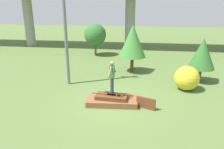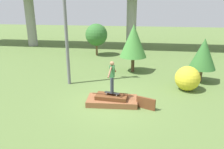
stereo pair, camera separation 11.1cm
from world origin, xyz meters
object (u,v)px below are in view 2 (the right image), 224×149
Objects in this scene: skateboard at (112,93)px; tree_behind_left at (96,35)px; bush_yellow_flowering at (187,78)px; tree_behind_right at (203,54)px; tree_mid_back at (133,41)px; utility_pole at (65,17)px; skater at (112,75)px.

skateboard is 0.27× the size of tree_behind_left.
bush_yellow_flowering is (7.38, -8.25, -1.32)m from tree_behind_left.
tree_behind_right is 0.81× the size of tree_mid_back.
skateboard is 4.95m from bush_yellow_flowering.
tree_behind_left is at bearing 106.28° from skateboard.
skateboard is 0.29× the size of tree_behind_right.
utility_pole is (-3.22, 2.60, 3.62)m from skateboard.
skateboard is at bearing -38.90° from utility_pole.
tree_behind_left is 6.34m from tree_mid_back.
utility_pole reaches higher than tree_mid_back.
tree_behind_right is (8.54, -6.60, -0.14)m from tree_behind_left.
tree_behind_left is (0.05, 8.25, -2.19)m from utility_pole.
skateboard is 0.56× the size of bush_yellow_flowering.
utility_pole is 5.53× the size of bush_yellow_flowering.
bush_yellow_flowering is at bearing -43.22° from tree_mid_back.
bush_yellow_flowering is at bearing -48.18° from tree_behind_left.
skater is 1.13× the size of bush_yellow_flowering.
skater is at bearing -148.23° from bush_yellow_flowering.
tree_behind_right reaches higher than skater.
tree_mid_back is (0.73, 5.87, 1.74)m from skateboard.
tree_behind_left is at bearing 142.32° from tree_behind_right.
tree_behind_right is at bearing -19.18° from tree_mid_back.
tree_behind_left is at bearing 106.28° from skater.
skater is at bearing -141.57° from tree_behind_right.
tree_behind_left is 11.15m from bush_yellow_flowering.
skater reaches higher than bush_yellow_flowering.
utility_pole is 5.47m from tree_mid_back.
tree_behind_left is 2.11× the size of bush_yellow_flowering.
skateboard is at bearing -141.57° from tree_behind_right.
tree_behind_left reaches higher than skater.
utility_pole is 2.81× the size of tree_behind_right.
bush_yellow_flowering is (7.43, 0.01, -3.51)m from utility_pole.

